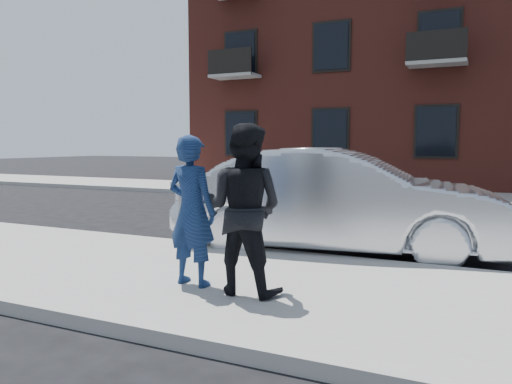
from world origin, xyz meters
The scene contains 9 objects.
ground centered at (0.00, 0.00, 0.00)m, with size 100.00×100.00×0.00m, color black.
near_sidewalk centered at (0.00, -0.25, 0.07)m, with size 50.00×3.50×0.15m, color gray.
near_curb centered at (0.00, 1.55, 0.07)m, with size 50.00×0.10×0.15m, color #999691.
far_sidewalk centered at (0.00, 11.25, 0.07)m, with size 50.00×3.50×0.15m, color gray.
far_curb centered at (0.00, 9.45, 0.07)m, with size 50.00×0.10×0.15m, color #999691.
apartment_building centered at (2.00, 18.00, 6.16)m, with size 24.30×10.30×12.30m.
silver_sedan centered at (-0.34, 2.34, 0.86)m, with size 1.82×5.23×1.72m, color #B7BABF.
man_hoodie centered at (-1.29, -0.62, 1.02)m, with size 0.68×0.53×1.74m.
man_peacoat centered at (-0.60, -0.64, 1.08)m, with size 0.91×0.71×1.86m.
Camera 1 is at (1.80, -5.48, 1.80)m, focal length 35.00 mm.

